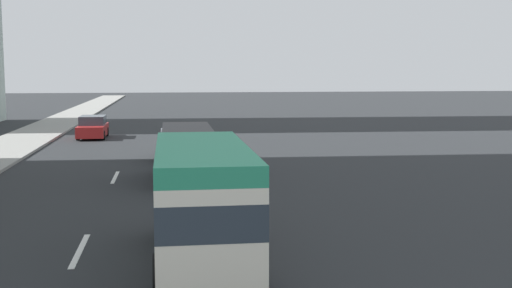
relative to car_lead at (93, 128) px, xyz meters
name	(u,v)px	position (x,y,z in m)	size (l,w,h in m)	color
ground_plane	(127,153)	(-8.28, -2.82, -0.73)	(198.00, 198.00, 0.00)	#26282B
lane_stripe_mid	(80,250)	(-28.36, -2.82, -0.73)	(3.20, 0.16, 0.01)	silver
lane_stripe_far	(115,177)	(-16.84, -2.82, -0.73)	(3.20, 0.16, 0.01)	silver
car_lead	(93,128)	(0.00, 0.00, 0.00)	(4.27, 1.88, 1.54)	#A51E1E
minibus_second	(202,199)	(-29.82, -5.95, 0.85)	(6.92, 2.33, 2.88)	silver
car_third	(177,145)	(-11.29, -5.60, 0.01)	(4.56, 1.86, 1.56)	black
van_fourth	(187,150)	(-17.99, -5.94, 0.58)	(5.33, 2.19, 2.29)	black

